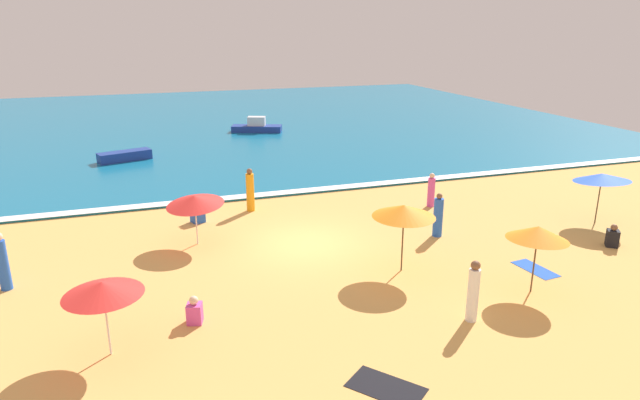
{
  "coord_description": "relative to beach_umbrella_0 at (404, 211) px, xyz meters",
  "views": [
    {
      "loc": [
        -5.56,
        -18.27,
        7.77
      ],
      "look_at": [
        1.44,
        2.53,
        0.8
      ],
      "focal_mm": 31.11,
      "sensor_mm": 36.0,
      "label": 1
    }
  ],
  "objects": [
    {
      "name": "small_boat_0",
      "position": [
        0.73,
        25.42,
        -1.62
      ],
      "size": [
        3.85,
        2.43,
        1.13
      ],
      "color": "navy",
      "rests_on": "ocean_water"
    },
    {
      "name": "beach_umbrella_3",
      "position": [
        -9.0,
        -2.12,
        -0.29
      ],
      "size": [
        2.57,
        2.57,
        1.97
      ],
      "color": "silver",
      "rests_on": "ground_plane"
    },
    {
      "name": "beachgoer_2",
      "position": [
        0.35,
        -3.53,
        -1.22
      ],
      "size": [
        0.44,
        0.44,
        1.77
      ],
      "color": "white",
      "rests_on": "ground_plane"
    },
    {
      "name": "beach_umbrella_4",
      "position": [
        3.07,
        -2.62,
        -0.18
      ],
      "size": [
        2.58,
        2.57,
        2.16
      ],
      "color": "#4C3823",
      "rests_on": "ground_plane"
    },
    {
      "name": "beachgoer_0",
      "position": [
        -12.1,
        2.64,
        -1.18
      ],
      "size": [
        0.43,
        0.43,
        1.86
      ],
      "color": "blue",
      "rests_on": "ground_plane"
    },
    {
      "name": "beach_towel_1",
      "position": [
        4.27,
        -1.34,
        -2.07
      ],
      "size": [
        0.87,
        1.63,
        0.01
      ],
      "color": "blue",
      "rests_on": "ground_plane"
    },
    {
      "name": "beachgoer_5",
      "position": [
        -6.85,
        -1.24,
        -1.74
      ],
      "size": [
        0.49,
        0.49,
        0.8
      ],
      "color": "#D84CA5",
      "rests_on": "ground_plane"
    },
    {
      "name": "beachgoer_3",
      "position": [
        -3.44,
        7.67,
        -1.18
      ],
      "size": [
        0.48,
        0.48,
        1.9
      ],
      "color": "orange",
      "rests_on": "ground_plane"
    },
    {
      "name": "small_boat_1",
      "position": [
        -8.64,
        18.82,
        -1.7
      ],
      "size": [
        3.14,
        1.79,
        0.56
      ],
      "color": "navy",
      "rests_on": "ocean_water"
    },
    {
      "name": "beach_umbrella_0",
      "position": [
        0.0,
        0.0,
        0.0
      ],
      "size": [
        2.71,
        2.71,
        2.29
      ],
      "color": "#4C3823",
      "rests_on": "ground_plane"
    },
    {
      "name": "beachgoer_7",
      "position": [
        -5.81,
        6.91,
        -1.75
      ],
      "size": [
        0.62,
        0.62,
        0.81
      ],
      "color": "blue",
      "rests_on": "ground_plane"
    },
    {
      "name": "beach_umbrella_1",
      "position": [
        -6.1,
        4.52,
        -0.38
      ],
      "size": [
        2.97,
        2.97,
        1.98
      ],
      "color": "silver",
      "rests_on": "ground_plane"
    },
    {
      "name": "ocean_water",
      "position": [
        -2.33,
        31.24,
        -2.03
      ],
      "size": [
        60.0,
        44.0,
        0.1
      ],
      "primitive_type": "cube",
      "color": "#146B93",
      "rests_on": "ground_plane"
    },
    {
      "name": "wave_breaker_foam",
      "position": [
        -2.33,
        9.54,
        -1.97
      ],
      "size": [
        57.0,
        0.7,
        0.01
      ],
      "primitive_type": "cube",
      "color": "white",
      "rests_on": "ocean_water"
    },
    {
      "name": "beachgoer_4",
      "position": [
        8.25,
        -0.58,
        -1.71
      ],
      "size": [
        0.57,
        0.57,
        0.86
      ],
      "color": "black",
      "rests_on": "ground_plane"
    },
    {
      "name": "beach_towel_2",
      "position": [
        -3.12,
        -5.5,
        -2.07
      ],
      "size": [
        1.78,
        1.89,
        0.01
      ],
      "color": "black",
      "rests_on": "ground_plane"
    },
    {
      "name": "beachgoer_1",
      "position": [
        2.73,
        2.41,
        -1.28
      ],
      "size": [
        0.49,
        0.49,
        1.71
      ],
      "color": "blue",
      "rests_on": "ground_plane"
    },
    {
      "name": "ground_plane",
      "position": [
        -2.33,
        3.24,
        -2.08
      ],
      "size": [
        60.0,
        60.0,
        0.0
      ],
      "primitive_type": "plane",
      "color": "#E0A856"
    },
    {
      "name": "beach_umbrella_5",
      "position": [
        9.62,
        1.63,
        -0.14
      ],
      "size": [
        2.74,
        2.75,
        2.2
      ],
      "color": "#4C3823",
      "rests_on": "ground_plane"
    },
    {
      "name": "beachgoer_6",
      "position": [
        4.3,
        5.71,
        -1.36
      ],
      "size": [
        0.38,
        0.38,
        1.53
      ],
      "color": "#D84CA5",
      "rests_on": "ground_plane"
    }
  ]
}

